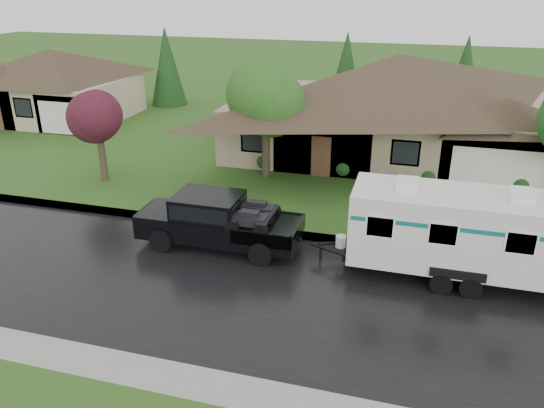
{
  "coord_description": "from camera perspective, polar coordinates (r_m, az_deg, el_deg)",
  "views": [
    {
      "loc": [
        3.3,
        -16.4,
        9.71
      ],
      "look_at": [
        -1.87,
        2.0,
        1.41
      ],
      "focal_mm": 35.0,
      "sensor_mm": 36.0,
      "label": 1
    }
  ],
  "objects": [
    {
      "name": "shrub_row",
      "position": [
        27.28,
        12.08,
        3.53
      ],
      "size": [
        13.6,
        1.0,
        1.0
      ],
      "color": "#143814",
      "rests_on": "lawn"
    },
    {
      "name": "house_far",
      "position": [
        41.41,
        -22.42,
        12.39
      ],
      "size": [
        10.8,
        8.64,
        5.8
      ],
      "color": "tan",
      "rests_on": "lawn"
    },
    {
      "name": "travel_trailer",
      "position": [
        18.91,
        19.6,
        -2.64
      ],
      "size": [
        7.67,
        2.7,
        3.44
      ],
      "color": "silver",
      "rests_on": "ground"
    },
    {
      "name": "house_main",
      "position": [
        30.87,
        13.77,
        11.37
      ],
      "size": [
        19.44,
        10.8,
        6.9
      ],
      "color": "gray",
      "rests_on": "lawn"
    },
    {
      "name": "tree_left_green",
      "position": [
        26.2,
        -0.68,
        11.04
      ],
      "size": [
        3.42,
        3.42,
        5.66
      ],
      "color": "#382B1E",
      "rests_on": "lawn"
    },
    {
      "name": "tree_red",
      "position": [
        27.25,
        -18.26,
        8.64
      ],
      "size": [
        2.73,
        2.73,
        4.52
      ],
      "color": "#382B1E",
      "rests_on": "lawn"
    },
    {
      "name": "road",
      "position": [
        17.68,
        2.35,
        -9.86
      ],
      "size": [
        140.0,
        8.0,
        0.01
      ],
      "primitive_type": "cube",
      "color": "black",
      "rests_on": "ground"
    },
    {
      "name": "curb",
      "position": [
        21.25,
        5.04,
        -3.6
      ],
      "size": [
        140.0,
        0.5,
        0.15
      ],
      "primitive_type": "cube",
      "color": "gray",
      "rests_on": "ground"
    },
    {
      "name": "pickup_truck",
      "position": [
        20.39,
        -6.04,
        -1.62
      ],
      "size": [
        6.22,
        2.36,
        2.07
      ],
      "color": "black",
      "rests_on": "ground"
    },
    {
      "name": "lawn",
      "position": [
        33.01,
        9.32,
        6.18
      ],
      "size": [
        140.0,
        26.0,
        0.15
      ],
      "primitive_type": "cube",
      "color": "#30551A",
      "rests_on": "ground"
    },
    {
      "name": "ground",
      "position": [
        19.34,
        3.75,
        -6.72
      ],
      "size": [
        140.0,
        140.0,
        0.0
      ],
      "primitive_type": "plane",
      "color": "#30551A",
      "rests_on": "ground"
    }
  ]
}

